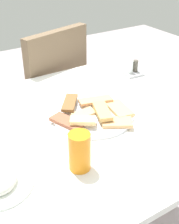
{
  "coord_description": "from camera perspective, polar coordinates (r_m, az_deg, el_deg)",
  "views": [
    {
      "loc": [
        -0.52,
        -0.83,
        1.35
      ],
      "look_at": [
        0.01,
        0.0,
        0.76
      ],
      "focal_mm": 49.0,
      "sensor_mm": 36.0,
      "label": 1
    }
  ],
  "objects": [
    {
      "name": "condiment_caddy",
      "position": [
        1.54,
        8.02,
        7.74
      ],
      "size": [
        0.1,
        0.1,
        0.07
      ],
      "color": "#B2B2B7",
      "rests_on": "dining_table"
    },
    {
      "name": "dining_table",
      "position": [
        1.2,
        -0.43,
        -4.63
      ],
      "size": [
        1.1,
        0.94,
        0.73
      ],
      "color": "white",
      "rests_on": "ground_plane"
    },
    {
      "name": "dining_chair",
      "position": [
        1.82,
        -7.91,
        3.34
      ],
      "size": [
        0.51,
        0.52,
        0.92
      ],
      "color": "brown",
      "rests_on": "ground_plane"
    },
    {
      "name": "pide_platter",
      "position": [
        1.16,
        0.78,
        -0.43
      ],
      "size": [
        0.32,
        0.32,
        0.04
      ],
      "color": "white",
      "rests_on": "dining_table"
    },
    {
      "name": "soda_can",
      "position": [
        0.9,
        -1.86,
        -7.37
      ],
      "size": [
        0.08,
        0.08,
        0.12
      ],
      "primitive_type": "cylinder",
      "rotation": [
        0.0,
        0.0,
        4.37
      ],
      "color": "orange",
      "rests_on": "dining_table"
    }
  ]
}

